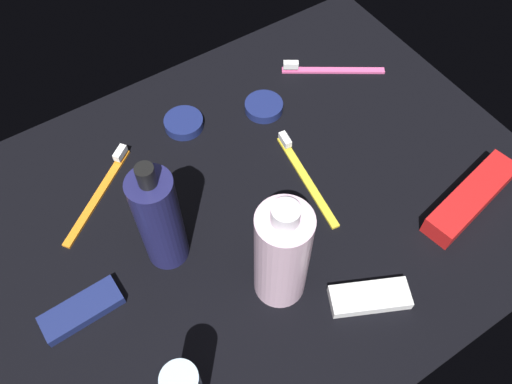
# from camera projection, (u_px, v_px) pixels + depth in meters

# --- Properties ---
(ground_plane) EXTENTS (0.84, 0.64, 0.01)m
(ground_plane) POSITION_uv_depth(u_px,v_px,m) (256.00, 205.00, 0.77)
(ground_plane) COLOR black
(lotion_bottle) EXTENTS (0.06, 0.06, 0.20)m
(lotion_bottle) POSITION_uv_depth(u_px,v_px,m) (159.00, 219.00, 0.65)
(lotion_bottle) COLOR #1D1E4F
(lotion_bottle) RESTS_ON ground_plane
(bodywash_bottle) EXTENTS (0.07, 0.07, 0.19)m
(bodywash_bottle) POSITION_uv_depth(u_px,v_px,m) (282.00, 255.00, 0.62)
(bodywash_bottle) COLOR silver
(bodywash_bottle) RESTS_ON ground_plane
(toothbrush_yellow) EXTENTS (0.04, 0.18, 0.02)m
(toothbrush_yellow) POSITION_uv_depth(u_px,v_px,m) (303.00, 173.00, 0.79)
(toothbrush_yellow) COLOR yellow
(toothbrush_yellow) RESTS_ON ground_plane
(toothbrush_orange) EXTENTS (0.15, 0.12, 0.02)m
(toothbrush_orange) POSITION_uv_depth(u_px,v_px,m) (101.00, 189.00, 0.77)
(toothbrush_orange) COLOR orange
(toothbrush_orange) RESTS_ON ground_plane
(toothbrush_pink) EXTENTS (0.16, 0.11, 0.02)m
(toothbrush_pink) POSITION_uv_depth(u_px,v_px,m) (327.00, 69.00, 0.91)
(toothbrush_pink) COLOR #E55999
(toothbrush_pink) RESTS_ON ground_plane
(toothpaste_box_red) EXTENTS (0.18, 0.08, 0.03)m
(toothpaste_box_red) POSITION_uv_depth(u_px,v_px,m) (471.00, 198.00, 0.75)
(toothpaste_box_red) COLOR red
(toothpaste_box_red) RESTS_ON ground_plane
(snack_bar_white) EXTENTS (0.11, 0.08, 0.01)m
(snack_bar_white) POSITION_uv_depth(u_px,v_px,m) (370.00, 297.00, 0.68)
(snack_bar_white) COLOR white
(snack_bar_white) RESTS_ON ground_plane
(snack_bar_navy) EXTENTS (0.11, 0.04, 0.01)m
(snack_bar_navy) POSITION_uv_depth(u_px,v_px,m) (82.00, 310.00, 0.67)
(snack_bar_navy) COLOR navy
(snack_bar_navy) RESTS_ON ground_plane
(cream_tin_left) EXTENTS (0.06, 0.06, 0.02)m
(cream_tin_left) POSITION_uv_depth(u_px,v_px,m) (184.00, 123.00, 0.84)
(cream_tin_left) COLOR navy
(cream_tin_left) RESTS_ON ground_plane
(cream_tin_right) EXTENTS (0.06, 0.06, 0.02)m
(cream_tin_right) POSITION_uv_depth(u_px,v_px,m) (264.00, 107.00, 0.86)
(cream_tin_right) COLOR navy
(cream_tin_right) RESTS_ON ground_plane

